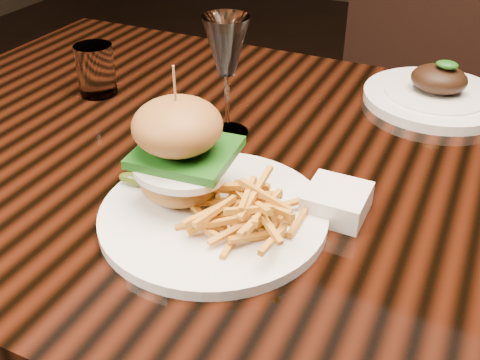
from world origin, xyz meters
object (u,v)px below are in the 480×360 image
at_px(dining_table, 319,214).
at_px(chair_far, 399,82).
at_px(burger_plate, 207,185).
at_px(far_dish, 436,94).
at_px(wine_glass, 226,50).

height_order(dining_table, chair_far, chair_far).
bearing_deg(chair_far, dining_table, -76.50).
relative_size(burger_plate, far_dish, 1.16).
height_order(dining_table, wine_glass, wine_glass).
distance_m(wine_glass, far_dish, 0.42).
bearing_deg(dining_table, chair_far, 92.86).
distance_m(burger_plate, wine_glass, 0.25).
relative_size(dining_table, chair_far, 1.68).
bearing_deg(chair_far, wine_glass, -88.72).
height_order(dining_table, burger_plate, burger_plate).
height_order(burger_plate, chair_far, burger_plate).
bearing_deg(dining_table, far_dish, 71.04).
xyz_separation_m(dining_table, far_dish, (0.11, 0.32, 0.09)).
xyz_separation_m(burger_plate, chair_far, (0.06, 1.06, -0.26)).
bearing_deg(far_dish, dining_table, -108.96).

